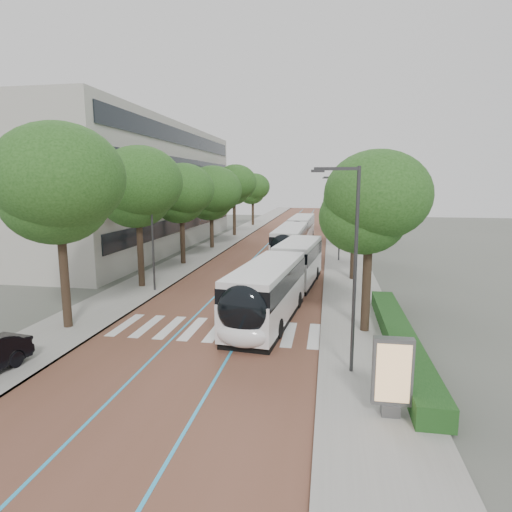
{
  "coord_description": "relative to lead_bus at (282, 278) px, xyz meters",
  "views": [
    {
      "loc": [
        5.75,
        -19.4,
        7.51
      ],
      "look_at": [
        0.76,
        9.9,
        2.4
      ],
      "focal_mm": 30.0,
      "sensor_mm": 36.0,
      "label": 1
    }
  ],
  "objects": [
    {
      "name": "kerb_left",
      "position": [
        -8.6,
        33.38,
        -1.57
      ],
      "size": [
        0.2,
        140.0,
        0.14
      ],
      "primitive_type": "cube",
      "color": "gray",
      "rests_on": "ground"
    },
    {
      "name": "office_building",
      "position": [
        -22.47,
        21.38,
        5.37
      ],
      "size": [
        18.11,
        40.0,
        14.0
      ],
      "color": "#AAA69D",
      "rests_on": "ground"
    },
    {
      "name": "lamp_post_left",
      "position": [
        -9.1,
        1.38,
        2.49
      ],
      "size": [
        0.14,
        0.14,
        8.0
      ],
      "primitive_type": "cylinder",
      "color": "#323235",
      "rests_on": "sidewalk_left"
    },
    {
      "name": "trees_right",
      "position": [
        4.7,
        17.16,
        4.4
      ],
      "size": [
        5.75,
        47.41,
        8.54
      ],
      "color": "black",
      "rests_on": "ground"
    },
    {
      "name": "streetlight_far",
      "position": [
        3.62,
        15.38,
        3.19
      ],
      "size": [
        1.82,
        0.2,
        8.0
      ],
      "color": "#323235",
      "rests_on": "sidewalk_right"
    },
    {
      "name": "lane_line_right",
      "position": [
        -1.4,
        33.38,
        -1.6
      ],
      "size": [
        0.12,
        126.0,
        0.01
      ],
      "primitive_type": "cube",
      "color": "#2A9CD4",
      "rests_on": "road"
    },
    {
      "name": "lead_bus",
      "position": [
        0.0,
        0.0,
        0.0
      ],
      "size": [
        4.39,
        18.55,
        3.2
      ],
      "rotation": [
        0.0,
        0.0,
        -0.1
      ],
      "color": "black",
      "rests_on": "ground"
    },
    {
      "name": "ad_panel",
      "position": [
        4.88,
        -12.74,
        -0.15
      ],
      "size": [
        1.25,
        0.49,
        2.6
      ],
      "rotation": [
        0.0,
        0.0,
        0.01
      ],
      "color": "#59595B",
      "rests_on": "sidewalk_right"
    },
    {
      "name": "streetlight_near",
      "position": [
        3.62,
        -9.62,
        3.19
      ],
      "size": [
        1.82,
        0.2,
        8.0
      ],
      "color": "#323235",
      "rests_on": "sidewalk_right"
    },
    {
      "name": "zebra_crossing",
      "position": [
        -2.8,
        -5.62,
        -1.6
      ],
      "size": [
        10.55,
        3.6,
        0.01
      ],
      "color": "silver",
      "rests_on": "ground"
    },
    {
      "name": "road",
      "position": [
        -3.0,
        33.38,
        -1.62
      ],
      "size": [
        11.0,
        140.0,
        0.02
      ],
      "primitive_type": "cube",
      "color": "brown",
      "rests_on": "ground"
    },
    {
      "name": "sidewalk_right",
      "position": [
        4.5,
        33.38,
        -1.57
      ],
      "size": [
        4.0,
        140.0,
        0.12
      ],
      "primitive_type": "cube",
      "color": "gray",
      "rests_on": "ground"
    },
    {
      "name": "kerb_right",
      "position": [
        2.6,
        33.38,
        -1.57
      ],
      "size": [
        0.2,
        140.0,
        0.14
      ],
      "primitive_type": "cube",
      "color": "gray",
      "rests_on": "ground"
    },
    {
      "name": "hedge",
      "position": [
        6.1,
        -6.62,
        -1.11
      ],
      "size": [
        1.2,
        14.0,
        0.8
      ],
      "primitive_type": "cube",
      "color": "#143A14",
      "rests_on": "sidewalk_right"
    },
    {
      "name": "sidewalk_left",
      "position": [
        -10.5,
        33.38,
        -1.57
      ],
      "size": [
        4.0,
        140.0,
        0.12
      ],
      "primitive_type": "cube",
      "color": "gray",
      "rests_on": "ground"
    },
    {
      "name": "trees_left",
      "position": [
        -10.5,
        16.9,
        4.97
      ],
      "size": [
        6.47,
        60.85,
        9.83
      ],
      "color": "black",
      "rests_on": "ground"
    },
    {
      "name": "bus_queued_0",
      "position": [
        -0.94,
        15.66,
        -0.0
      ],
      "size": [
        2.77,
        12.44,
        3.2
      ],
      "rotation": [
        0.0,
        0.0,
        -0.02
      ],
      "color": "silver",
      "rests_on": "ground"
    },
    {
      "name": "bus_queued_1",
      "position": [
        -0.71,
        28.98,
        -0.0
      ],
      "size": [
        2.88,
        12.47,
        3.2
      ],
      "rotation": [
        0.0,
        0.0,
        -0.03
      ],
      "color": "silver",
      "rests_on": "ground"
    },
    {
      "name": "lane_line_left",
      "position": [
        -4.6,
        33.38,
        -1.6
      ],
      "size": [
        0.12,
        126.0,
        0.01
      ],
      "primitive_type": "cube",
      "color": "#2A9CD4",
      "rests_on": "road"
    },
    {
      "name": "ground",
      "position": [
        -3.0,
        -6.62,
        -1.63
      ],
      "size": [
        160.0,
        160.0,
        0.0
      ],
      "primitive_type": "plane",
      "color": "#51544C",
      "rests_on": "ground"
    }
  ]
}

